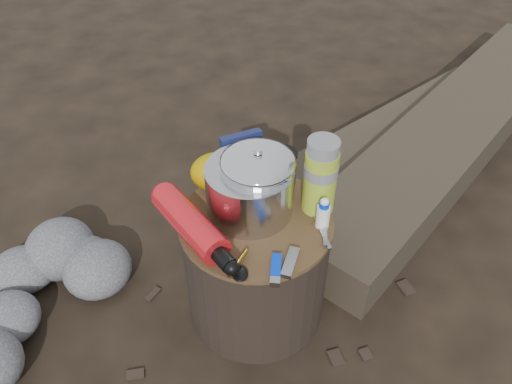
{
  "coord_description": "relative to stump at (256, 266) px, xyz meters",
  "views": [
    {
      "loc": [
        -0.08,
        -0.98,
        1.36
      ],
      "look_at": [
        0.0,
        0.0,
        0.48
      ],
      "focal_mm": 36.6,
      "sensor_mm": 36.0,
      "label": 1
    }
  ],
  "objects": [
    {
      "name": "pot_grabber",
      "position": [
        0.17,
        -0.05,
        0.2
      ],
      "size": [
        0.04,
        0.14,
        0.01
      ],
      "primitive_type": null,
      "rotation": [
        0.0,
        0.0,
        -0.01
      ],
      "color": "#9D9DA1",
      "rests_on": "stump"
    },
    {
      "name": "lighter",
      "position": [
        0.04,
        -0.17,
        0.2
      ],
      "size": [
        0.04,
        0.1,
        0.02
      ],
      "primitive_type": "cube",
      "rotation": [
        0.0,
        0.0,
        -0.17
      ],
      "color": "#0233E6",
      "rests_on": "stump"
    },
    {
      "name": "travel_mug",
      "position": [
        0.09,
        0.14,
        0.24
      ],
      "size": [
        0.07,
        0.07,
        0.11
      ],
      "primitive_type": "cylinder",
      "color": "black",
      "rests_on": "stump"
    },
    {
      "name": "spork",
      "position": [
        -0.11,
        -0.14,
        0.2
      ],
      "size": [
        0.14,
        0.13,
        0.01
      ],
      "primitive_type": null,
      "rotation": [
        0.0,
        0.0,
        0.82
      ],
      "color": "black",
      "rests_on": "stump"
    },
    {
      "name": "multitool",
      "position": [
        0.07,
        -0.16,
        0.2
      ],
      "size": [
        0.06,
        0.1,
        0.01
      ],
      "primitive_type": "cube",
      "rotation": [
        0.0,
        0.0,
        -0.37
      ],
      "color": "#9D9DA1",
      "rests_on": "stump"
    },
    {
      "name": "log_small",
      "position": [
        0.62,
        0.77,
        -0.13
      ],
      "size": [
        1.23,
        0.97,
        0.11
      ],
      "primitive_type": "cube",
      "rotation": [
        0.0,
        0.0,
        -0.95
      ],
      "color": "#352C21",
      "rests_on": "ground"
    },
    {
      "name": "fuel_bottle",
      "position": [
        -0.17,
        -0.04,
        0.23
      ],
      "size": [
        0.25,
        0.32,
        0.08
      ],
      "primitive_type": null,
      "rotation": [
        0.0,
        0.0,
        0.56
      ],
      "color": "red",
      "rests_on": "stump"
    },
    {
      "name": "food_pouch",
      "position": [
        -0.02,
        0.17,
        0.27
      ],
      "size": [
        0.12,
        0.06,
        0.15
      ],
      "primitive_type": "cube",
      "rotation": [
        0.0,
        0.0,
        0.32
      ],
      "color": "#151C47",
      "rests_on": "stump"
    },
    {
      "name": "stuff_sack",
      "position": [
        -0.1,
        0.15,
        0.24
      ],
      "size": [
        0.15,
        0.12,
        0.1
      ],
      "primitive_type": "ellipsoid",
      "color": "#BA8F00",
      "rests_on": "stump"
    },
    {
      "name": "squeeze_bottle",
      "position": [
        0.17,
        -0.04,
        0.23
      ],
      "size": [
        0.04,
        0.04,
        0.08
      ],
      "primitive_type": "cylinder",
      "color": "white",
      "rests_on": "stump"
    },
    {
      "name": "stump",
      "position": [
        0.0,
        0.0,
        0.0
      ],
      "size": [
        0.41,
        0.41,
        0.38
      ],
      "primitive_type": "cylinder",
      "color": "black",
      "rests_on": "ground"
    },
    {
      "name": "rock_ring",
      "position": [
        -0.62,
        -0.17,
        -0.1
      ],
      "size": [
        0.41,
        0.9,
        0.18
      ],
      "primitive_type": null,
      "color": "#56555A",
      "rests_on": "ground"
    },
    {
      "name": "camping_pot",
      "position": [
        0.01,
        0.05,
        0.29
      ],
      "size": [
        0.19,
        0.19,
        0.19
      ],
      "primitive_type": "cylinder",
      "color": "silver",
      "rests_on": "stump"
    },
    {
      "name": "foil_windscreen",
      "position": [
        -0.01,
        0.04,
        0.26
      ],
      "size": [
        0.23,
        0.23,
        0.14
      ],
      "primitive_type": "cylinder",
      "color": "#B8B8BF",
      "rests_on": "stump"
    },
    {
      "name": "log_main",
      "position": [
        0.9,
        0.76,
        -0.11
      ],
      "size": [
        1.66,
        1.68,
        0.17
      ],
      "primitive_type": "cube",
      "rotation": [
        0.0,
        0.0,
        -0.78
      ],
      "color": "#352C21",
      "rests_on": "ground"
    },
    {
      "name": "ground",
      "position": [
        0.0,
        0.0,
        -0.19
      ],
      "size": [
        60.0,
        60.0,
        0.0
      ],
      "primitive_type": "plane",
      "color": "black",
      "rests_on": "ground"
    },
    {
      "name": "thermos",
      "position": [
        0.17,
        0.04,
        0.3
      ],
      "size": [
        0.09,
        0.09,
        0.22
      ],
      "primitive_type": "cylinder",
      "color": "#9DB82A",
      "rests_on": "stump"
    }
  ]
}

